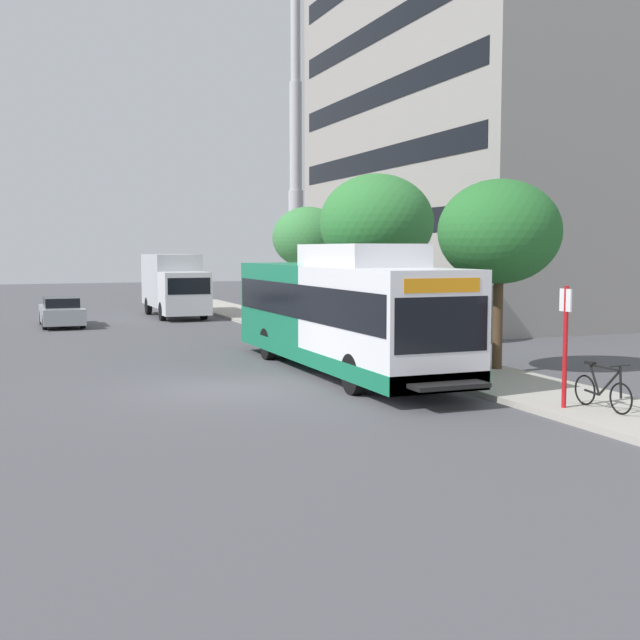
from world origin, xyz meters
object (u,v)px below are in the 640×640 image
at_px(box_truck_background, 174,283).
at_px(transit_bus, 341,313).
at_px(bus_stop_sign_pole, 565,337).
at_px(parked_car_far_lane, 61,312).
at_px(bicycle_parked, 603,390).
at_px(street_tree_near_stop, 499,232).
at_px(street_tree_far_block, 308,238).
at_px(street_tree_mid_block, 377,223).

bearing_deg(box_truck_background, transit_bus, -88.27).
bearing_deg(bus_stop_sign_pole, box_truck_background, 95.51).
xyz_separation_m(bus_stop_sign_pole, parked_car_far_lane, (-8.59, 24.68, -0.99)).
height_order(bicycle_parked, street_tree_near_stop, street_tree_near_stop).
xyz_separation_m(transit_bus, parked_car_far_lane, (-6.51, 17.39, -1.04)).
bearing_deg(box_truck_background, bus_stop_sign_pole, -84.49).
distance_m(bicycle_parked, parked_car_far_lane, 26.79).
bearing_deg(street_tree_far_block, bus_stop_sign_pole, -95.64).
xyz_separation_m(street_tree_near_stop, street_tree_far_block, (0.17, 15.63, 0.05)).
relative_size(street_tree_near_stop, box_truck_background, 0.76).
xyz_separation_m(bus_stop_sign_pole, street_tree_near_stop, (1.91, 5.37, 2.34)).
bearing_deg(street_tree_near_stop, street_tree_far_block, 89.39).
height_order(bicycle_parked, box_truck_background, box_truck_background).
height_order(street_tree_far_block, parked_car_far_lane, street_tree_far_block).
distance_m(street_tree_mid_block, parked_car_far_lane, 16.04).
distance_m(transit_bus, parked_car_far_lane, 18.60).
bearing_deg(transit_bus, parked_car_far_lane, 110.51).
relative_size(bus_stop_sign_pole, parked_car_far_lane, 0.58).
bearing_deg(box_truck_background, parked_car_far_lane, -149.37).
relative_size(transit_bus, box_truck_background, 1.75).
bearing_deg(street_tree_near_stop, bus_stop_sign_pole, -109.56).
height_order(transit_bus, parked_car_far_lane, transit_bus).
distance_m(street_tree_mid_block, street_tree_far_block, 7.98).
height_order(street_tree_mid_block, street_tree_far_block, street_tree_mid_block).
bearing_deg(parked_car_far_lane, box_truck_background, 30.63).
relative_size(transit_bus, street_tree_near_stop, 2.30).
relative_size(transit_bus, bus_stop_sign_pole, 4.71).
distance_m(street_tree_mid_block, box_truck_background, 16.01).
xyz_separation_m(transit_bus, box_truck_background, (-0.63, 20.87, 0.04)).
height_order(transit_bus, street_tree_far_block, street_tree_far_block).
relative_size(transit_bus, parked_car_far_lane, 2.72).
height_order(street_tree_near_stop, box_truck_background, street_tree_near_stop).
relative_size(street_tree_near_stop, parked_car_far_lane, 1.18).
relative_size(street_tree_mid_block, box_truck_background, 0.87).
bearing_deg(street_tree_far_block, bicycle_parked, -93.89).
xyz_separation_m(street_tree_near_stop, box_truck_background, (-4.63, 22.79, -2.25)).
relative_size(bus_stop_sign_pole, bicycle_parked, 1.48).
relative_size(bicycle_parked, box_truck_background, 0.25).
distance_m(transit_bus, bus_stop_sign_pole, 7.58).
bearing_deg(street_tree_far_block, street_tree_mid_block, -92.28).
relative_size(bus_stop_sign_pole, street_tree_far_block, 0.49).
distance_m(street_tree_near_stop, parked_car_far_lane, 22.23).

